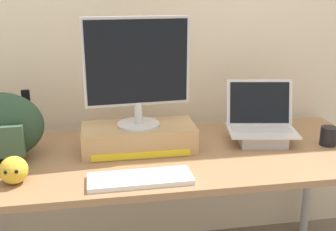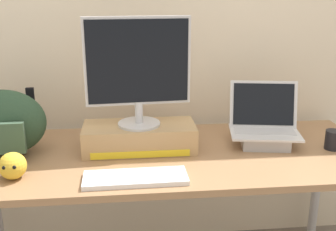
# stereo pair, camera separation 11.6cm
# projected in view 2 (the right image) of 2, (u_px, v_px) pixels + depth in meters

# --- Properties ---
(back_wall) EXTENTS (7.00, 0.10, 2.60)m
(back_wall) POSITION_uv_depth(u_px,v_px,m) (159.00, 20.00, 2.18)
(back_wall) COLOR beige
(back_wall) RESTS_ON ground
(desk) EXTENTS (1.95, 0.77, 0.74)m
(desk) POSITION_uv_depth(u_px,v_px,m) (168.00, 165.00, 1.92)
(desk) COLOR #99704C
(desk) RESTS_ON ground
(toner_box_yellow) EXTENTS (0.52, 0.23, 0.12)m
(toner_box_yellow) POSITION_uv_depth(u_px,v_px,m) (139.00, 137.00, 1.91)
(toner_box_yellow) COLOR tan
(toner_box_yellow) RESTS_ON desk
(desktop_monitor) EXTENTS (0.47, 0.20, 0.49)m
(desktop_monitor) POSITION_uv_depth(u_px,v_px,m) (138.00, 69.00, 1.82)
(desktop_monitor) COLOR silver
(desktop_monitor) RESTS_ON toner_box_yellow
(open_laptop) EXTENTS (0.36, 0.29, 0.29)m
(open_laptop) POSITION_uv_depth(u_px,v_px,m) (264.00, 132.00, 1.99)
(open_laptop) COLOR #ADADB2
(open_laptop) RESTS_ON desk
(external_keyboard) EXTENTS (0.41, 0.15, 0.02)m
(external_keyboard) POSITION_uv_depth(u_px,v_px,m) (135.00, 178.00, 1.62)
(external_keyboard) COLOR white
(external_keyboard) RESTS_ON desk
(messenger_backpack) EXTENTS (0.38, 0.27, 0.30)m
(messenger_backpack) POSITION_uv_depth(u_px,v_px,m) (4.00, 123.00, 1.83)
(messenger_backpack) COLOR #28422D
(messenger_backpack) RESTS_ON desk
(coffee_mug) EXTENTS (0.12, 0.08, 0.09)m
(coffee_mug) POSITION_uv_depth(u_px,v_px,m) (334.00, 140.00, 1.93)
(coffee_mug) COLOR black
(coffee_mug) RESTS_ON desk
(plush_toy) EXTENTS (0.11, 0.11, 0.11)m
(plush_toy) POSITION_uv_depth(u_px,v_px,m) (13.00, 166.00, 1.63)
(plush_toy) COLOR gold
(plush_toy) RESTS_ON desk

